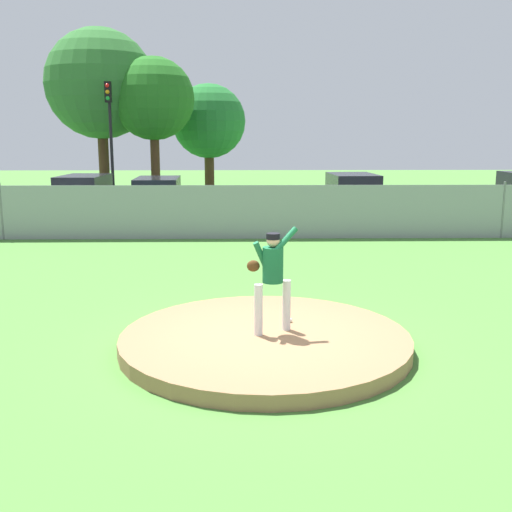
# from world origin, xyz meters

# --- Properties ---
(ground_plane) EXTENTS (80.00, 80.00, 0.00)m
(ground_plane) POSITION_xyz_m (0.00, 6.00, 0.00)
(ground_plane) COLOR #4C8438
(asphalt_strip) EXTENTS (44.00, 7.00, 0.01)m
(asphalt_strip) POSITION_xyz_m (0.00, 14.50, 0.00)
(asphalt_strip) COLOR #2B2B2D
(asphalt_strip) RESTS_ON ground_plane
(pitchers_mound) EXTENTS (4.51, 4.51, 0.23)m
(pitchers_mound) POSITION_xyz_m (0.00, 0.00, 0.11)
(pitchers_mound) COLOR #99704C
(pitchers_mound) RESTS_ON ground_plane
(pitcher_youth) EXTENTS (0.80, 0.38, 1.66)m
(pitcher_youth) POSITION_xyz_m (0.11, 0.08, 1.20)
(pitcher_youth) COLOR silver
(pitcher_youth) RESTS_ON pitchers_mound
(baseball) EXTENTS (0.07, 0.07, 0.07)m
(baseball) POSITION_xyz_m (0.43, 0.59, 0.26)
(baseball) COLOR white
(baseball) RESTS_ON pitchers_mound
(chainlink_fence) EXTENTS (39.57, 0.07, 1.80)m
(chainlink_fence) POSITION_xyz_m (0.00, 10.00, 0.85)
(chainlink_fence) COLOR gray
(chainlink_fence) RESTS_ON ground_plane
(parked_car_slate) EXTENTS (2.09, 4.64, 1.74)m
(parked_car_slate) POSITION_xyz_m (3.90, 14.52, 0.83)
(parked_car_slate) COLOR slate
(parked_car_slate) RESTS_ON ground_plane
(parked_car_teal) EXTENTS (1.96, 4.70, 1.60)m
(parked_car_teal) POSITION_xyz_m (-3.66, 14.53, 0.77)
(parked_car_teal) COLOR #146066
(parked_car_teal) RESTS_ON ground_plane
(parked_car_silver) EXTENTS (1.97, 4.65, 1.70)m
(parked_car_silver) POSITION_xyz_m (-6.49, 14.53, 0.81)
(parked_car_silver) COLOR #B7BABF
(parked_car_silver) RESTS_ON ground_plane
(traffic_cone_orange) EXTENTS (0.40, 0.40, 0.55)m
(traffic_cone_orange) POSITION_xyz_m (0.25, 13.26, 0.26)
(traffic_cone_orange) COLOR orange
(traffic_cone_orange) RESTS_ON asphalt_strip
(traffic_light_near) EXTENTS (0.28, 0.46, 5.50)m
(traffic_light_near) POSITION_xyz_m (-6.27, 18.74, 3.72)
(traffic_light_near) COLOR black
(traffic_light_near) RESTS_ON ground_plane
(tree_bushy_near) EXTENTS (5.32, 5.32, 8.31)m
(tree_bushy_near) POSITION_xyz_m (-7.33, 21.86, 5.62)
(tree_bushy_near) COLOR #4C331E
(tree_bushy_near) RESTS_ON ground_plane
(tree_leaning_west) EXTENTS (3.95, 3.95, 6.89)m
(tree_leaning_west) POSITION_xyz_m (-4.66, 21.14, 4.88)
(tree_leaning_west) COLOR #4C331E
(tree_leaning_west) RESTS_ON ground_plane
(tree_tall_centre) EXTENTS (4.00, 4.00, 5.92)m
(tree_tall_centre) POSITION_xyz_m (-2.23, 24.84, 3.89)
(tree_tall_centre) COLOR #4C331E
(tree_tall_centre) RESTS_ON ground_plane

